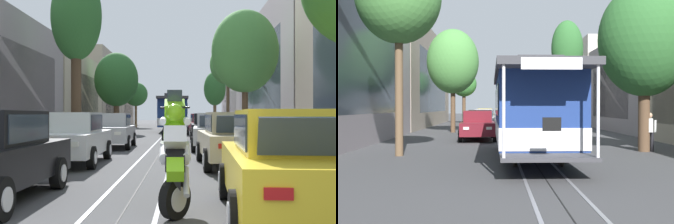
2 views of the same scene
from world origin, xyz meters
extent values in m
plane|color=#424244|center=(0.00, 26.69, 0.00)|extent=(166.82, 166.82, 0.00)
cube|color=gray|center=(-0.53, 31.36, 0.01)|extent=(0.08, 74.73, 0.01)
cube|color=gray|center=(0.53, 31.36, 0.01)|extent=(0.08, 74.73, 0.01)
cube|color=black|center=(0.00, 31.36, 0.00)|extent=(0.03, 74.73, 0.01)
cube|color=beige|center=(-9.32, 4.67, 4.21)|extent=(4.48, 13.05, 8.42)
cube|color=#2D3842|center=(-7.10, 4.67, 3.79)|extent=(0.04, 9.34, 5.05)
cube|color=gray|center=(-10.02, 18.02, 3.33)|extent=(5.88, 13.05, 6.65)
cube|color=#2D3842|center=(-7.10, 18.02, 2.99)|extent=(0.04, 9.34, 3.99)
cube|color=gray|center=(9.54, 9.12, 4.38)|extent=(4.91, 21.94, 8.77)
cube|color=#2D3842|center=(7.10, 9.12, 3.95)|extent=(0.04, 15.57, 5.26)
cube|color=#2D3842|center=(7.10, 31.36, 4.42)|extent=(0.04, 15.57, 5.90)
cube|color=black|center=(-2.51, 3.89, 0.65)|extent=(1.85, 4.32, 0.66)
cube|color=black|center=(-2.51, 4.04, 1.28)|extent=(1.50, 2.08, 0.60)
cube|color=#2D3842|center=(-2.52, 3.20, 1.26)|extent=(1.33, 0.24, 0.47)
cube|color=#2D3842|center=(-2.49, 5.22, 1.26)|extent=(1.30, 0.21, 0.45)
cube|color=#2D3842|center=(-1.76, 4.03, 1.28)|extent=(0.05, 1.81, 0.47)
cube|color=#2D3842|center=(-3.25, 4.05, 1.28)|extent=(0.05, 1.81, 0.47)
cube|color=white|center=(-1.98, 1.73, 0.75)|extent=(0.28, 0.04, 0.14)
cube|color=#B21414|center=(-1.92, 6.04, 0.75)|extent=(0.28, 0.04, 0.12)
cube|color=white|center=(-3.09, 1.74, 0.75)|extent=(0.28, 0.04, 0.14)
cube|color=#B21414|center=(-3.04, 6.06, 0.75)|extent=(0.28, 0.04, 0.12)
cylinder|color=black|center=(-1.65, 2.55, 0.32)|extent=(0.21, 0.64, 0.64)
cylinder|color=silver|center=(-1.54, 2.55, 0.32)|extent=(0.02, 0.35, 0.35)
cylinder|color=black|center=(-3.41, 2.57, 0.32)|extent=(0.21, 0.64, 0.64)
cylinder|color=silver|center=(-3.52, 2.57, 0.32)|extent=(0.02, 0.35, 0.35)
cylinder|color=black|center=(-1.61, 5.21, 0.32)|extent=(0.21, 0.64, 0.64)
cylinder|color=silver|center=(-1.50, 5.21, 0.32)|extent=(0.02, 0.35, 0.35)
cylinder|color=black|center=(-3.37, 5.24, 0.32)|extent=(0.21, 0.64, 0.64)
cylinder|color=silver|center=(-3.48, 5.24, 0.32)|extent=(0.02, 0.35, 0.35)
cube|color=silver|center=(-2.51, 9.58, 0.65)|extent=(1.88, 4.33, 0.66)
cube|color=silver|center=(-2.51, 9.73, 1.28)|extent=(1.51, 2.09, 0.60)
cube|color=#2D3842|center=(-2.49, 8.90, 1.26)|extent=(1.34, 0.25, 0.47)
cube|color=#2D3842|center=(-2.53, 10.92, 1.26)|extent=(1.30, 0.22, 0.45)
cube|color=#2D3842|center=(-1.76, 9.75, 1.28)|extent=(0.06, 1.81, 0.47)
cube|color=#2D3842|center=(-3.26, 9.72, 1.28)|extent=(0.06, 1.81, 0.47)
cube|color=white|center=(-1.91, 7.43, 0.75)|extent=(0.28, 0.05, 0.14)
cube|color=#B21414|center=(-1.99, 11.75, 0.75)|extent=(0.28, 0.05, 0.12)
cube|color=white|center=(-3.02, 7.41, 0.75)|extent=(0.28, 0.05, 0.14)
cube|color=#B21414|center=(-3.10, 11.73, 0.75)|extent=(0.28, 0.05, 0.12)
cylinder|color=black|center=(-1.60, 8.27, 0.32)|extent=(0.21, 0.64, 0.64)
cylinder|color=silver|center=(-1.49, 8.27, 0.32)|extent=(0.03, 0.35, 0.35)
cylinder|color=black|center=(-3.36, 8.24, 0.32)|extent=(0.21, 0.64, 0.64)
cylinder|color=silver|center=(-3.47, 8.23, 0.32)|extent=(0.03, 0.35, 0.35)
cylinder|color=black|center=(-1.65, 10.93, 0.32)|extent=(0.21, 0.64, 0.64)
cylinder|color=silver|center=(-1.54, 10.94, 0.32)|extent=(0.03, 0.35, 0.35)
cylinder|color=black|center=(-3.41, 10.90, 0.32)|extent=(0.21, 0.64, 0.64)
cylinder|color=silver|center=(-3.52, 10.90, 0.32)|extent=(0.03, 0.35, 0.35)
cube|color=#B7B7BC|center=(-2.35, 15.91, 0.65)|extent=(1.91, 4.34, 0.66)
cube|color=#B7B7BC|center=(-2.36, 16.06, 1.28)|extent=(1.53, 2.10, 0.60)
cube|color=#2D3842|center=(-2.34, 15.23, 1.26)|extent=(1.34, 0.26, 0.47)
cube|color=#2D3842|center=(-2.39, 17.25, 1.26)|extent=(1.30, 0.23, 0.45)
cube|color=#2D3842|center=(-1.61, 16.08, 1.28)|extent=(0.08, 1.81, 0.47)
cube|color=#2D3842|center=(-3.10, 16.05, 1.28)|extent=(0.08, 1.81, 0.47)
cube|color=white|center=(-1.74, 13.77, 0.75)|extent=(0.28, 0.05, 0.14)
cube|color=#B21414|center=(-1.85, 18.09, 0.75)|extent=(0.28, 0.05, 0.12)
cube|color=white|center=(-2.86, 13.74, 0.75)|extent=(0.28, 0.05, 0.14)
cube|color=#B21414|center=(-2.97, 18.06, 0.75)|extent=(0.28, 0.05, 0.12)
cylinder|color=black|center=(-1.44, 14.60, 0.32)|extent=(0.22, 0.64, 0.64)
cylinder|color=silver|center=(-1.33, 14.61, 0.32)|extent=(0.03, 0.35, 0.35)
cylinder|color=black|center=(-3.20, 14.56, 0.32)|extent=(0.22, 0.64, 0.64)
cylinder|color=silver|center=(-3.31, 14.56, 0.32)|extent=(0.03, 0.35, 0.35)
cylinder|color=black|center=(-1.51, 17.27, 0.32)|extent=(0.22, 0.64, 0.64)
cylinder|color=silver|center=(-1.40, 17.27, 0.32)|extent=(0.03, 0.35, 0.35)
cylinder|color=black|center=(-3.27, 17.22, 0.32)|extent=(0.22, 0.64, 0.64)
cylinder|color=silver|center=(-3.38, 17.22, 0.32)|extent=(0.03, 0.35, 0.35)
cube|color=gold|center=(2.50, 2.94, 0.65)|extent=(1.99, 4.38, 0.66)
cube|color=gold|center=(2.49, 2.79, 1.28)|extent=(1.57, 2.13, 0.60)
cube|color=#2D3842|center=(2.53, 3.63, 1.26)|extent=(1.34, 0.28, 0.47)
cube|color=#2D3842|center=(2.44, 1.61, 1.26)|extent=(1.30, 0.26, 0.45)
cube|color=#2D3842|center=(1.74, 2.82, 1.28)|extent=(0.11, 1.81, 0.47)
cube|color=#2D3842|center=(3.24, 2.75, 1.28)|extent=(0.11, 1.81, 0.47)
cube|color=white|center=(2.04, 5.12, 0.75)|extent=(0.28, 0.05, 0.14)
cube|color=#B21414|center=(1.84, 0.81, 0.75)|extent=(0.28, 0.05, 0.12)
cube|color=white|center=(3.15, 5.07, 0.75)|extent=(0.28, 0.05, 0.14)
cube|color=#B21414|center=(2.96, 0.76, 0.75)|extent=(0.28, 0.05, 0.12)
cylinder|color=black|center=(1.68, 4.31, 0.32)|extent=(0.23, 0.65, 0.64)
cylinder|color=silver|center=(1.57, 4.31, 0.32)|extent=(0.04, 0.35, 0.35)
cylinder|color=black|center=(3.44, 4.23, 0.32)|extent=(0.23, 0.65, 0.64)
cylinder|color=silver|center=(3.55, 4.23, 0.32)|extent=(0.04, 0.35, 0.35)
cylinder|color=black|center=(1.56, 1.65, 0.32)|extent=(0.23, 0.65, 0.64)
cylinder|color=silver|center=(1.45, 1.65, 0.32)|extent=(0.04, 0.35, 0.35)
cylinder|color=black|center=(3.32, 1.57, 0.32)|extent=(0.23, 0.65, 0.64)
cylinder|color=silver|center=(3.43, 1.56, 0.32)|extent=(0.04, 0.35, 0.35)
cube|color=#C1B28E|center=(2.39, 9.13, 0.65)|extent=(1.96, 4.36, 0.66)
cube|color=#C1B28E|center=(2.40, 8.98, 1.28)|extent=(1.55, 2.12, 0.60)
cube|color=#2D3842|center=(2.37, 9.81, 1.26)|extent=(1.34, 0.27, 0.47)
cube|color=#2D3842|center=(2.44, 7.79, 1.26)|extent=(1.30, 0.25, 0.45)
cube|color=#2D3842|center=(1.65, 8.95, 1.28)|extent=(0.10, 1.81, 0.47)
cube|color=#2D3842|center=(3.15, 9.00, 1.28)|extent=(0.10, 1.81, 0.47)
cube|color=white|center=(1.76, 11.26, 0.75)|extent=(0.28, 0.05, 0.14)
cube|color=#B21414|center=(1.92, 6.95, 0.75)|extent=(0.28, 0.05, 0.12)
cube|color=white|center=(2.87, 11.31, 0.75)|extent=(0.28, 0.05, 0.14)
cube|color=#B21414|center=(3.03, 6.99, 0.75)|extent=(0.28, 0.05, 0.12)
cylinder|color=black|center=(1.46, 10.43, 0.32)|extent=(0.22, 0.65, 0.64)
cylinder|color=silver|center=(1.35, 10.42, 0.32)|extent=(0.03, 0.35, 0.35)
cylinder|color=black|center=(3.22, 10.49, 0.32)|extent=(0.22, 0.65, 0.64)
cylinder|color=silver|center=(3.33, 10.50, 0.32)|extent=(0.03, 0.35, 0.35)
cylinder|color=black|center=(1.56, 7.76, 0.32)|extent=(0.22, 0.65, 0.64)
cylinder|color=silver|center=(1.45, 7.76, 0.32)|extent=(0.03, 0.35, 0.35)
cylinder|color=black|center=(3.32, 7.83, 0.32)|extent=(0.22, 0.65, 0.64)
cylinder|color=silver|center=(3.43, 7.83, 0.32)|extent=(0.03, 0.35, 0.35)
cube|color=#B7B7BC|center=(2.27, 14.84, 0.65)|extent=(1.96, 4.36, 0.66)
cube|color=#B7B7BC|center=(2.27, 14.69, 1.28)|extent=(1.55, 2.12, 0.60)
cube|color=#2D3842|center=(2.30, 15.53, 1.26)|extent=(1.34, 0.27, 0.47)
cube|color=#2D3842|center=(2.23, 13.51, 1.26)|extent=(1.30, 0.25, 0.45)
cube|color=#2D3842|center=(1.52, 14.72, 1.28)|extent=(0.10, 1.81, 0.47)
cube|color=#2D3842|center=(3.02, 14.67, 1.28)|extent=(0.10, 1.81, 0.47)
cube|color=white|center=(1.80, 17.02, 0.75)|extent=(0.28, 0.05, 0.14)
cube|color=#B21414|center=(1.64, 12.71, 0.75)|extent=(0.28, 0.05, 0.12)
cube|color=white|center=(2.91, 16.98, 0.75)|extent=(0.28, 0.05, 0.14)
cube|color=#B21414|center=(2.75, 12.66, 0.75)|extent=(0.28, 0.05, 0.12)
cylinder|color=black|center=(1.44, 16.21, 0.32)|extent=(0.22, 0.65, 0.64)
cylinder|color=silver|center=(1.33, 16.21, 0.32)|extent=(0.03, 0.35, 0.35)
cylinder|color=black|center=(3.20, 16.14, 0.32)|extent=(0.22, 0.65, 0.64)
cylinder|color=silver|center=(3.31, 16.14, 0.32)|extent=(0.03, 0.35, 0.35)
cylinder|color=black|center=(1.35, 13.54, 0.32)|extent=(0.22, 0.65, 0.64)
cylinder|color=silver|center=(1.24, 13.55, 0.32)|extent=(0.03, 0.35, 0.35)
cylinder|color=black|center=(3.10, 13.48, 0.32)|extent=(0.22, 0.65, 0.64)
cylinder|color=silver|center=(3.21, 13.47, 0.32)|extent=(0.03, 0.35, 0.35)
cube|color=black|center=(2.30, 20.83, 0.65)|extent=(1.84, 4.32, 0.66)
cube|color=black|center=(2.29, 20.68, 1.28)|extent=(1.49, 2.08, 0.60)
cube|color=#2D3842|center=(2.30, 21.51, 1.26)|extent=(1.33, 0.23, 0.47)
cube|color=#2D3842|center=(2.28, 19.49, 1.26)|extent=(1.30, 0.21, 0.45)
cube|color=#2D3842|center=(1.55, 20.68, 1.28)|extent=(0.05, 1.81, 0.47)
cube|color=#2D3842|center=(3.04, 20.67, 1.28)|extent=(0.05, 1.81, 0.47)
cube|color=white|center=(1.76, 22.99, 0.75)|extent=(0.28, 0.04, 0.14)
cube|color=#B21414|center=(1.72, 18.67, 0.75)|extent=(0.28, 0.04, 0.12)
cube|color=white|center=(2.87, 22.98, 0.75)|extent=(0.28, 0.04, 0.14)
cube|color=#B21414|center=(2.83, 18.66, 0.75)|extent=(0.28, 0.04, 0.12)
cylinder|color=black|center=(1.43, 22.17, 0.32)|extent=(0.21, 0.64, 0.64)
cylinder|color=silver|center=(1.32, 22.17, 0.32)|extent=(0.02, 0.35, 0.35)
cylinder|color=black|center=(3.19, 22.15, 0.32)|extent=(0.21, 0.64, 0.64)
cylinder|color=silver|center=(3.30, 22.15, 0.32)|extent=(0.02, 0.35, 0.35)
cylinder|color=black|center=(1.40, 19.50, 0.32)|extent=(0.21, 0.64, 0.64)
cylinder|color=silver|center=(1.29, 19.50, 0.32)|extent=(0.02, 0.35, 0.35)
cylinder|color=black|center=(3.16, 19.49, 0.32)|extent=(0.21, 0.64, 0.64)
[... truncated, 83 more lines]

